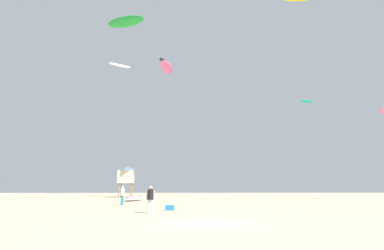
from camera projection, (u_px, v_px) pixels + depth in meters
The scene contains 11 objects.
ground_plane at pixel (206, 224), 13.77m from camera, with size 120.00×120.00×0.00m, color #C6B28C.
person_foreground at pixel (151, 197), 19.10m from camera, with size 0.51×0.35×1.55m.
person_midground at pixel (122, 194), 26.83m from camera, with size 0.35×0.51×1.55m.
kite_grounded_near at pixel (134, 199), 34.33m from camera, with size 2.27×4.27×0.52m.
lifeguard_tower at pixel (126, 174), 45.09m from camera, with size 2.30×2.30×4.15m.
cooler_box at pixel (170, 208), 21.25m from camera, with size 0.56×0.36×0.32m, color blue.
kite_aloft_0 at pixel (167, 68), 42.19m from camera, with size 2.22×4.51×1.08m.
kite_aloft_2 at pixel (162, 60), 57.04m from camera, with size 1.37×2.64×0.56m.
kite_aloft_3 at pixel (126, 22), 36.13m from camera, with size 4.63×2.87×1.09m.
kite_aloft_4 at pixel (307, 101), 54.00m from camera, with size 2.37×1.15×0.55m.
kite_aloft_6 at pixel (120, 66), 58.54m from camera, with size 4.00×3.16×0.82m.
Camera 1 is at (-1.06, -14.26, 1.56)m, focal length 31.01 mm.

